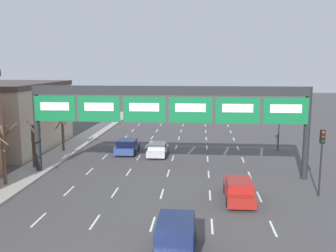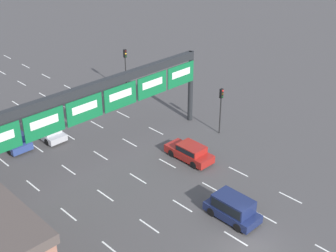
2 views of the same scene
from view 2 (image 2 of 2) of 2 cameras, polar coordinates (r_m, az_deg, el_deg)
ground_plane at (r=32.07m, az=9.69°, el=-14.22°), size 220.00×220.00×0.00m
lane_dashes at (r=39.61m, az=-6.06°, el=-4.93°), size 13.32×67.00×0.01m
sign_gantry at (r=38.19m, az=-8.20°, el=3.54°), size 21.88×0.70×7.17m
suv_navy at (r=33.55m, az=7.90°, el=-9.77°), size 1.88×3.97×1.75m
car_red at (r=40.02m, az=2.69°, el=-3.14°), size 1.80×4.38×1.45m
car_blue at (r=44.11m, az=-18.45°, el=-1.58°), size 1.99×4.07×1.42m
car_silver at (r=44.73m, az=-14.42°, el=-0.65°), size 1.80×4.01×1.30m
traffic_light_near_gantry at (r=52.38m, az=-5.21°, el=7.76°), size 0.30×0.35×5.02m
traffic_light_mid_block at (r=43.34m, az=6.49°, el=2.93°), size 0.30×0.35×4.55m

